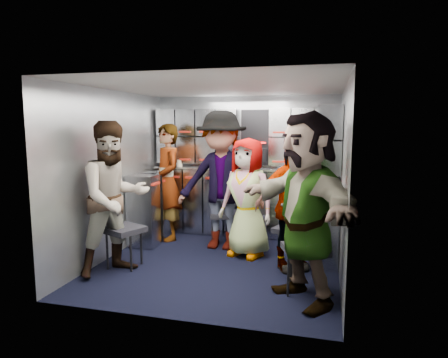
% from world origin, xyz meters
% --- Properties ---
extents(floor, '(3.00, 3.00, 0.00)m').
position_xyz_m(floor, '(0.00, 0.00, 0.00)').
color(floor, black).
rests_on(floor, ground).
extents(wall_back, '(2.80, 0.04, 2.10)m').
position_xyz_m(wall_back, '(0.00, 1.50, 1.05)').
color(wall_back, gray).
rests_on(wall_back, ground).
extents(wall_left, '(0.04, 3.00, 2.10)m').
position_xyz_m(wall_left, '(-1.40, 0.00, 1.05)').
color(wall_left, gray).
rests_on(wall_left, ground).
extents(wall_right, '(0.04, 3.00, 2.10)m').
position_xyz_m(wall_right, '(1.40, 0.00, 1.05)').
color(wall_right, gray).
rests_on(wall_right, ground).
extents(ceiling, '(2.80, 3.00, 0.02)m').
position_xyz_m(ceiling, '(0.00, 0.00, 2.10)').
color(ceiling, silver).
rests_on(ceiling, wall_back).
extents(cart_bank_back, '(2.68, 0.38, 0.99)m').
position_xyz_m(cart_bank_back, '(0.00, 1.29, 0.49)').
color(cart_bank_back, '#8D919B').
rests_on(cart_bank_back, ground).
extents(cart_bank_left, '(0.38, 0.76, 0.99)m').
position_xyz_m(cart_bank_left, '(-1.19, 0.56, 0.49)').
color(cart_bank_left, '#8D919B').
rests_on(cart_bank_left, ground).
extents(counter, '(2.68, 0.42, 0.03)m').
position_xyz_m(counter, '(0.00, 1.29, 1.01)').
color(counter, '#AFB2B7').
rests_on(counter, cart_bank_back).
extents(locker_bank_back, '(2.68, 0.28, 0.82)m').
position_xyz_m(locker_bank_back, '(0.00, 1.35, 1.49)').
color(locker_bank_back, '#8D919B').
rests_on(locker_bank_back, wall_back).
extents(locker_bank_right, '(0.28, 1.00, 0.82)m').
position_xyz_m(locker_bank_right, '(1.25, 0.70, 1.49)').
color(locker_bank_right, '#8D919B').
rests_on(locker_bank_right, wall_right).
extents(right_cabinet, '(0.28, 1.20, 1.00)m').
position_xyz_m(right_cabinet, '(1.25, 0.60, 0.50)').
color(right_cabinet, '#8D919B').
rests_on(right_cabinet, ground).
extents(coffee_niche, '(0.46, 0.16, 0.84)m').
position_xyz_m(coffee_niche, '(0.18, 1.41, 1.47)').
color(coffee_niche, black).
rests_on(coffee_niche, wall_back).
extents(red_latch_strip, '(2.60, 0.02, 0.03)m').
position_xyz_m(red_latch_strip, '(0.00, 1.09, 0.88)').
color(red_latch_strip, '#A01D11').
rests_on(red_latch_strip, cart_bank_back).
extents(jump_seat_near_left, '(0.53, 0.52, 0.48)m').
position_xyz_m(jump_seat_near_left, '(-1.05, -0.43, 0.43)').
color(jump_seat_near_left, black).
rests_on(jump_seat_near_left, ground).
extents(jump_seat_mid_left, '(0.46, 0.45, 0.46)m').
position_xyz_m(jump_seat_mid_left, '(-0.14, 0.75, 0.40)').
color(jump_seat_mid_left, black).
rests_on(jump_seat_mid_left, ground).
extents(jump_seat_center, '(0.39, 0.37, 0.46)m').
position_xyz_m(jump_seat_center, '(0.26, 0.53, 0.40)').
color(jump_seat_center, black).
rests_on(jump_seat_center, ground).
extents(jump_seat_mid_right, '(0.48, 0.47, 0.45)m').
position_xyz_m(jump_seat_mid_right, '(0.85, 0.18, 0.40)').
color(jump_seat_mid_right, black).
rests_on(jump_seat_mid_right, ground).
extents(jump_seat_near_right, '(0.52, 0.51, 0.48)m').
position_xyz_m(jump_seat_near_right, '(1.05, -0.65, 0.43)').
color(jump_seat_near_right, black).
rests_on(jump_seat_near_right, ground).
extents(attendant_standing, '(0.71, 0.72, 1.68)m').
position_xyz_m(attendant_standing, '(-1.01, 0.79, 0.84)').
color(attendant_standing, black).
rests_on(attendant_standing, ground).
extents(attendant_arc_a, '(1.01, 1.05, 1.71)m').
position_xyz_m(attendant_arc_a, '(-1.05, -0.61, 0.86)').
color(attendant_arc_a, black).
rests_on(attendant_arc_a, ground).
extents(attendant_arc_b, '(1.22, 0.74, 1.85)m').
position_xyz_m(attendant_arc_b, '(-0.14, 0.57, 0.93)').
color(attendant_arc_b, black).
rests_on(attendant_arc_b, ground).
extents(attendant_arc_c, '(0.85, 0.69, 1.51)m').
position_xyz_m(attendant_arc_c, '(0.26, 0.35, 0.75)').
color(attendant_arc_c, black).
rests_on(attendant_arc_c, ground).
extents(attendant_arc_d, '(0.94, 0.77, 1.50)m').
position_xyz_m(attendant_arc_d, '(0.85, -0.00, 0.75)').
color(attendant_arc_d, black).
rests_on(attendant_arc_d, ground).
extents(attendant_arc_e, '(1.45, 1.64, 1.80)m').
position_xyz_m(attendant_arc_e, '(1.05, -0.83, 0.90)').
color(attendant_arc_e, black).
rests_on(attendant_arc_e, ground).
extents(bottle_left, '(0.07, 0.07, 0.24)m').
position_xyz_m(bottle_left, '(-0.22, 1.24, 1.15)').
color(bottle_left, white).
rests_on(bottle_left, counter).
extents(bottle_mid, '(0.07, 0.07, 0.26)m').
position_xyz_m(bottle_mid, '(0.04, 1.24, 1.16)').
color(bottle_mid, white).
rests_on(bottle_mid, counter).
extents(bottle_right, '(0.07, 0.07, 0.24)m').
position_xyz_m(bottle_right, '(1.09, 1.24, 1.15)').
color(bottle_right, white).
rests_on(bottle_right, counter).
extents(cup_left, '(0.08, 0.08, 0.10)m').
position_xyz_m(cup_left, '(-0.98, 1.23, 1.08)').
color(cup_left, beige).
rests_on(cup_left, counter).
extents(cup_right, '(0.09, 0.09, 0.11)m').
position_xyz_m(cup_right, '(1.06, 1.23, 1.08)').
color(cup_right, beige).
rests_on(cup_right, counter).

